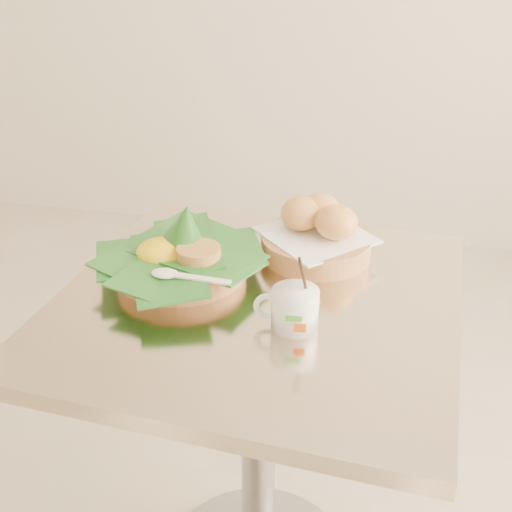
% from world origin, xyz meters
% --- Properties ---
extents(cafe_table, '(0.75, 0.75, 0.75)m').
position_xyz_m(cafe_table, '(0.20, -0.04, 0.53)').
color(cafe_table, gray).
rests_on(cafe_table, floor).
extents(rice_basket, '(0.31, 0.31, 0.16)m').
position_xyz_m(rice_basket, '(0.03, 0.01, 0.79)').
color(rice_basket, tan).
rests_on(rice_basket, cafe_table).
extents(bread_basket, '(0.26, 0.26, 0.11)m').
position_xyz_m(bread_basket, '(0.27, 0.14, 0.80)').
color(bread_basket, tan).
rests_on(bread_basket, cafe_table).
extents(coffee_mug, '(0.11, 0.08, 0.14)m').
position_xyz_m(coffee_mug, '(0.27, -0.12, 0.79)').
color(coffee_mug, white).
rests_on(coffee_mug, cafe_table).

